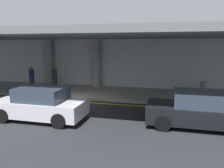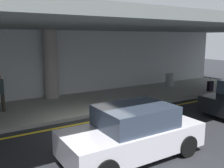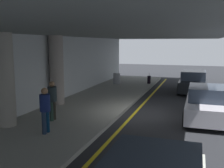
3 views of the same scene
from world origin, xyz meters
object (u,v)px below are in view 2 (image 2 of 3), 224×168
at_px(trash_bin_steel, 170,80).
at_px(support_column_left_mid, 51,65).
at_px(car_silver, 133,133).
at_px(suitcase_upright_primary, 210,86).

bearing_deg(trash_bin_steel, support_column_left_mid, 173.28).
height_order(car_silver, suitcase_upright_primary, car_silver).
distance_m(support_column_left_mid, trash_bin_steel, 8.03).
bearing_deg(car_silver, suitcase_upright_primary, -157.55).
height_order(support_column_left_mid, car_silver, support_column_left_mid).
height_order(support_column_left_mid, trash_bin_steel, support_column_left_mid).
bearing_deg(suitcase_upright_primary, support_column_left_mid, 161.07).
height_order(car_silver, trash_bin_steel, car_silver).
distance_m(support_column_left_mid, suitcase_upright_primary, 9.59).
height_order(suitcase_upright_primary, trash_bin_steel, suitcase_upright_primary).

